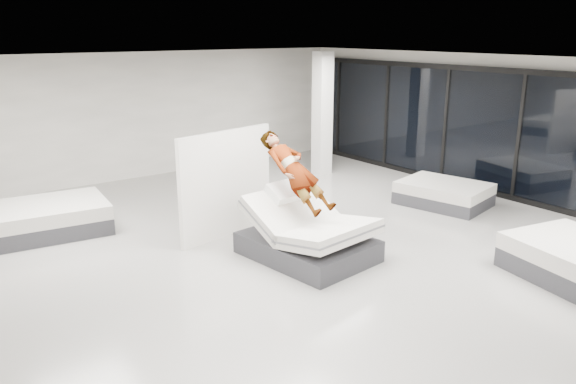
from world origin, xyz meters
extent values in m
plane|color=#A29F99|center=(0.00, 0.00, 0.00)|extent=(14.00, 14.00, 0.00)
plane|color=black|center=(0.00, 0.00, 3.20)|extent=(14.00, 14.00, 0.00)
cube|color=white|center=(0.00, 7.00, 1.60)|extent=(12.00, 0.04, 3.20)
cube|color=white|center=(6.00, 0.00, 1.60)|extent=(0.04, 14.00, 3.20)
cube|color=#313135|center=(0.09, 0.15, 0.18)|extent=(1.80, 2.25, 0.36)
cube|color=white|center=(0.04, 0.55, 0.72)|extent=(1.67, 1.20, 0.71)
cube|color=slate|center=(0.04, 0.55, 0.72)|extent=(1.68, 1.13, 0.55)
cube|color=white|center=(0.15, -0.34, 0.56)|extent=(1.68, 1.25, 0.39)
cube|color=slate|center=(0.15, -0.34, 0.56)|extent=(1.70, 1.24, 0.20)
cube|color=white|center=(0.02, 0.72, 1.03)|extent=(0.62, 0.50, 0.33)
imported|color=slate|center=(0.06, 0.45, 1.26)|extent=(0.82, 1.52, 1.64)
cube|color=black|center=(0.32, 0.13, 1.04)|extent=(0.07, 0.15, 0.08)
cube|color=white|center=(-0.43, 1.91, 0.99)|extent=(2.15, 0.55, 1.98)
cube|color=#313135|center=(4.36, 0.71, 0.14)|extent=(1.72, 2.07, 0.27)
cube|color=white|center=(4.36, 0.71, 0.39)|extent=(1.72, 2.07, 0.23)
cube|color=#313135|center=(-3.12, 4.02, 0.16)|extent=(2.24, 1.78, 0.31)
cube|color=white|center=(-3.12, 4.02, 0.44)|extent=(2.24, 1.78, 0.26)
cube|color=silver|center=(4.00, 4.50, 1.60)|extent=(0.40, 0.40, 3.20)
cube|color=#1F2634|center=(5.90, 0.00, 1.45)|extent=(0.06, 13.40, 2.80)
cube|color=black|center=(5.90, 0.00, 0.06)|extent=(0.12, 13.40, 0.12)
cube|color=black|center=(5.90, 0.00, 2.86)|extent=(0.12, 13.40, 0.12)
cube|color=black|center=(5.90, 0.00, 1.45)|extent=(0.09, 0.08, 2.80)
cube|color=black|center=(5.90, 2.00, 1.45)|extent=(0.09, 0.08, 2.80)
cube|color=black|center=(5.90, 4.00, 1.45)|extent=(0.09, 0.08, 2.80)
cube|color=black|center=(5.90, 6.00, 1.45)|extent=(0.09, 0.08, 2.80)
camera|label=1|loc=(-5.43, -6.80, 3.71)|focal=35.00mm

